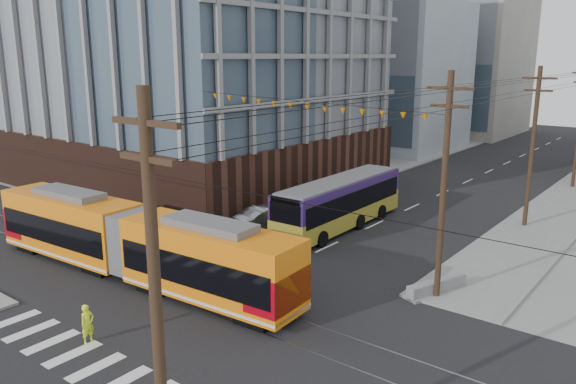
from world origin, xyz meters
name	(u,v)px	position (x,y,z in m)	size (l,w,h in m)	color
ground	(146,332)	(0.00, 0.00, 0.00)	(160.00, 160.00, 0.00)	slate
office_building	(186,26)	(-22.00, 23.00, 14.30)	(30.00, 25.00, 28.60)	#381E16
bg_bldg_nw_near	(383,77)	(-17.00, 52.00, 9.00)	(18.00, 16.00, 18.00)	#8C99A5
bg_bldg_nw_far	(464,67)	(-14.00, 72.00, 10.00)	(16.00, 18.00, 20.00)	gray
utility_pole_near	(157,321)	(8.50, -6.00, 5.50)	(0.30, 0.30, 11.00)	black
streetcar	(134,242)	(-5.40, 3.64, 1.97)	(20.45, 2.88, 3.94)	orange
city_bus	(340,203)	(-1.66, 18.01, 1.77)	(2.70, 12.47, 3.53)	#2C164F
parked_car_silver	(269,217)	(-5.30, 14.75, 0.82)	(1.74, 4.99, 1.64)	#9197A0
parked_car_white	(315,202)	(-5.72, 20.88, 0.61)	(1.72, 4.23, 1.23)	silver
parked_car_grey	(332,193)	(-6.05, 23.72, 0.69)	(2.28, 4.95, 1.38)	#535354
pedestrian	(88,324)	(-1.14, -2.03, 0.84)	(0.61, 0.40, 1.68)	#DFFF26
jersey_barrier	(437,287)	(8.30, 11.47, 0.36)	(0.81, 3.61, 0.72)	gray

